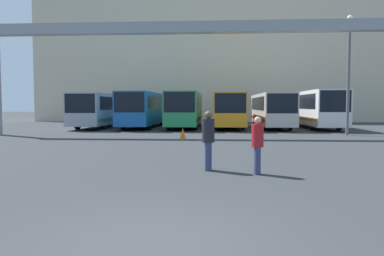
% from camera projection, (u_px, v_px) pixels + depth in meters
% --- Properties ---
extents(ground_plane, '(200.00, 200.00, 0.00)m').
position_uv_depth(ground_plane, '(152.00, 246.00, 5.40)').
color(ground_plane, '#2D3033').
extents(building_backdrop, '(43.05, 12.00, 15.09)m').
position_uv_depth(building_backdrop, '(210.00, 64.00, 50.12)').
color(building_backdrop, beige).
rests_on(building_backdrop, ground).
extents(overhead_gantry, '(28.58, 0.80, 7.37)m').
position_uv_depth(overhead_gantry, '(203.00, 41.00, 24.14)').
color(overhead_gantry, gray).
rests_on(overhead_gantry, ground).
extents(bus_slot_0, '(2.62, 11.04, 2.99)m').
position_uv_depth(bus_slot_0, '(102.00, 108.00, 33.97)').
color(bus_slot_0, '#999EA5').
rests_on(bus_slot_0, ground).
extents(bus_slot_1, '(2.58, 11.53, 3.10)m').
position_uv_depth(bus_slot_1, '(144.00, 108.00, 33.95)').
color(bus_slot_1, '#1959A5').
rests_on(bus_slot_1, ground).
extents(bus_slot_2, '(2.59, 10.14, 3.10)m').
position_uv_depth(bus_slot_2, '(185.00, 108.00, 33.01)').
color(bus_slot_2, '#268C4C').
rests_on(bus_slot_2, ground).
extents(bus_slot_3, '(2.57, 10.35, 3.01)m').
position_uv_depth(bus_slot_3, '(228.00, 108.00, 32.86)').
color(bus_slot_3, orange).
rests_on(bus_slot_3, ground).
extents(bus_slot_4, '(2.47, 11.68, 2.98)m').
position_uv_depth(bus_slot_4, '(271.00, 108.00, 33.27)').
color(bus_slot_4, beige).
rests_on(bus_slot_4, ground).
extents(bus_slot_5, '(2.47, 11.27, 3.20)m').
position_uv_depth(bus_slot_5, '(315.00, 107.00, 32.80)').
color(bus_slot_5, silver).
rests_on(bus_slot_5, ground).
extents(pedestrian_near_left, '(0.35, 0.35, 1.69)m').
position_uv_depth(pedestrian_near_left, '(257.00, 144.00, 10.93)').
color(pedestrian_near_left, navy).
rests_on(pedestrian_near_left, ground).
extents(pedestrian_mid_left, '(0.38, 0.38, 1.84)m').
position_uv_depth(pedestrian_mid_left, '(208.00, 139.00, 11.58)').
color(pedestrian_mid_left, navy).
rests_on(pedestrian_mid_left, ground).
extents(traffic_cone, '(0.37, 0.37, 0.66)m').
position_uv_depth(traffic_cone, '(183.00, 134.00, 22.09)').
color(traffic_cone, orange).
rests_on(traffic_cone, ground).
extents(lamp_post, '(0.36, 0.36, 7.93)m').
position_uv_depth(lamp_post, '(349.00, 70.00, 24.81)').
color(lamp_post, '#595B60').
rests_on(lamp_post, ground).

